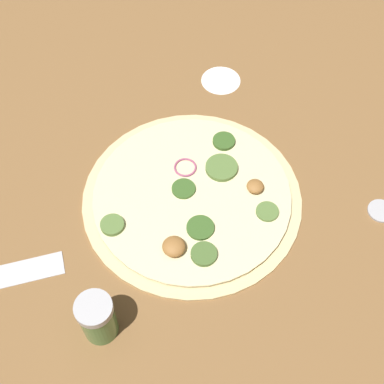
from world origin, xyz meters
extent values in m
plane|color=brown|center=(0.00, 0.00, 0.00)|extent=(3.00, 3.00, 0.00)
cylinder|color=beige|center=(0.00, 0.00, 0.00)|extent=(0.34, 0.34, 0.01)
cylinder|color=beige|center=(0.00, 0.00, 0.01)|extent=(0.31, 0.31, 0.00)
cylinder|color=#567538|center=(-0.09, -0.08, 0.01)|extent=(0.03, 0.03, 0.00)
torus|color=#A34C70|center=(0.05, -0.02, 0.01)|extent=(0.04, 0.04, 0.00)
cylinder|color=#567538|center=(0.01, 0.13, 0.02)|extent=(0.04, 0.04, 0.01)
cylinder|color=#385B23|center=(0.01, 0.01, 0.01)|extent=(0.04, 0.04, 0.00)
cylinder|color=#385B23|center=(0.06, -0.10, 0.01)|extent=(0.04, 0.04, 0.01)
ellipsoid|color=#996633|center=(-0.07, 0.07, 0.02)|extent=(0.03, 0.03, 0.02)
cylinder|color=#47662D|center=(-0.10, 0.04, 0.01)|extent=(0.04, 0.04, 0.01)
ellipsoid|color=#996633|center=(-0.04, -0.09, 0.02)|extent=(0.03, 0.03, 0.01)
cylinder|color=#385B23|center=(-0.06, 0.02, 0.01)|extent=(0.04, 0.04, 0.00)
cylinder|color=#567538|center=(0.02, -0.07, 0.02)|extent=(0.05, 0.05, 0.01)
cylinder|color=#4C7F42|center=(-0.12, 0.21, 0.03)|extent=(0.05, 0.05, 0.07)
cylinder|color=#B2B2B7|center=(-0.12, 0.21, 0.07)|extent=(0.05, 0.05, 0.01)
cylinder|color=#B2B2B7|center=(-0.17, -0.23, 0.00)|extent=(0.04, 0.04, 0.01)
cylinder|color=white|center=(0.19, -0.18, 0.00)|extent=(0.07, 0.07, 0.00)
camera|label=1|loc=(-0.39, 0.24, 0.70)|focal=50.00mm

